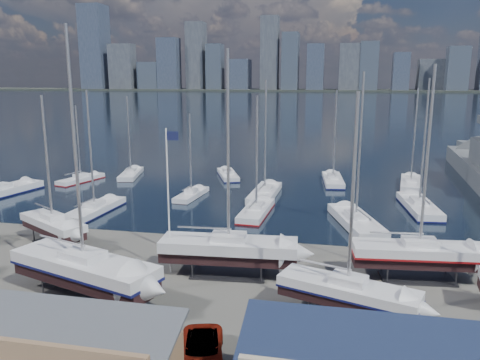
# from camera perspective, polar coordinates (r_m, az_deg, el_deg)

# --- Properties ---
(ground) EXTENTS (1400.00, 1400.00, 0.00)m
(ground) POSITION_cam_1_polar(r_m,az_deg,el_deg) (37.65, -9.76, -11.65)
(ground) COLOR #605E59
(ground) RESTS_ON ground
(water) EXTENTS (1400.00, 600.00, 0.40)m
(water) POSITION_cam_1_polar(r_m,az_deg,el_deg) (342.54, 9.59, 9.50)
(water) COLOR #172135
(water) RESTS_ON ground
(far_shore) EXTENTS (1400.00, 80.00, 2.20)m
(far_shore) POSITION_cam_1_polar(r_m,az_deg,el_deg) (602.25, 10.58, 10.69)
(far_shore) COLOR #2D332D
(far_shore) RESTS_ON ground
(skyline) EXTENTS (639.14, 43.80, 107.69)m
(skyline) POSITION_cam_1_polar(r_m,az_deg,el_deg) (596.55, 9.94, 14.35)
(skyline) COLOR #475166
(skyline) RESTS_ON far_shore
(sailboat_cradle_2) EXTENTS (8.37, 6.14, 13.74)m
(sailboat_cradle_2) POSITION_cam_1_polar(r_m,az_deg,el_deg) (46.69, -21.86, -5.06)
(sailboat_cradle_2) COLOR #2D2D33
(sailboat_cradle_2) RESTS_ON ground
(sailboat_cradle_3) EXTENTS (12.01, 6.64, 18.51)m
(sailboat_cradle_3) POSITION_cam_1_polar(r_m,az_deg,el_deg) (34.77, -18.47, -10.26)
(sailboat_cradle_3) COLOR #2D2D33
(sailboat_cradle_3) RESTS_ON ground
(sailboat_cradle_4) EXTENTS (10.82, 3.73, 17.26)m
(sailboat_cradle_4) POSITION_cam_1_polar(r_m,az_deg,el_deg) (36.85, -1.39, -8.41)
(sailboat_cradle_4) COLOR #2D2D33
(sailboat_cradle_4) RESTS_ON ground
(sailboat_cradle_5) EXTENTS (9.18, 5.22, 14.44)m
(sailboat_cradle_5) POSITION_cam_1_polar(r_m,az_deg,el_deg) (31.01, 12.99, -13.17)
(sailboat_cradle_5) COLOR #2D2D33
(sailboat_cradle_5) RESTS_ON ground
(sailboat_cradle_6) EXTENTS (10.24, 3.80, 16.16)m
(sailboat_cradle_6) POSITION_cam_1_polar(r_m,az_deg,el_deg) (38.55, 20.98, -8.40)
(sailboat_cradle_6) COLOR #2D2D33
(sailboat_cradle_6) RESTS_ON ground
(sailboat_moored_1) EXTENTS (4.28, 8.27, 11.91)m
(sailboat_moored_1) POSITION_cam_1_polar(r_m,az_deg,el_deg) (74.04, -18.83, 0.02)
(sailboat_moored_1) COLOR black
(sailboat_moored_1) RESTS_ON water
(sailboat_moored_2) EXTENTS (4.31, 9.02, 13.12)m
(sailboat_moored_2) POSITION_cam_1_polar(r_m,az_deg,el_deg) (75.68, -13.15, 0.62)
(sailboat_moored_2) COLOR black
(sailboat_moored_2) RESTS_ON water
(sailboat_moored_3) EXTENTS (3.35, 9.93, 14.61)m
(sailboat_moored_3) POSITION_cam_1_polar(r_m,az_deg,el_deg) (56.25, -17.29, -3.62)
(sailboat_moored_3) COLOR black
(sailboat_moored_3) RESTS_ON water
(sailboat_moored_4) EXTENTS (2.79, 7.69, 11.37)m
(sailboat_moored_4) POSITION_cam_1_polar(r_m,az_deg,el_deg) (61.16, -5.95, -1.84)
(sailboat_moored_4) COLOR black
(sailboat_moored_4) RESTS_ON water
(sailboat_moored_5) EXTENTS (5.39, 8.90, 12.87)m
(sailboat_moored_5) POSITION_cam_1_polar(r_m,az_deg,el_deg) (73.19, -1.48, 0.54)
(sailboat_moored_5) COLOR black
(sailboat_moored_5) RESTS_ON water
(sailboat_moored_6) EXTENTS (3.07, 9.48, 13.99)m
(sailboat_moored_6) POSITION_cam_1_polar(r_m,az_deg,el_deg) (53.35, 2.00, -3.91)
(sailboat_moored_6) COLOR black
(sailboat_moored_6) RESTS_ON water
(sailboat_moored_7) EXTENTS (3.27, 10.50, 15.71)m
(sailboat_moored_7) POSITION_cam_1_polar(r_m,az_deg,el_deg) (61.22, 3.04, -1.79)
(sailboat_moored_7) COLOR black
(sailboat_moored_7) RESTS_ON water
(sailboat_moored_8) EXTENTS (3.54, 9.72, 14.23)m
(sailboat_moored_8) POSITION_cam_1_polar(r_m,az_deg,el_deg) (70.55, 11.25, -0.14)
(sailboat_moored_8) COLOR black
(sailboat_moored_8) RESTS_ON water
(sailboat_moored_9) EXTENTS (6.07, 11.40, 16.58)m
(sailboat_moored_9) POSITION_cam_1_polar(r_m,az_deg,el_deg) (50.75, 13.93, -5.11)
(sailboat_moored_9) COLOR black
(sailboat_moored_9) RESTS_ON water
(sailboat_moored_10) EXTENTS (4.00, 10.89, 15.93)m
(sailboat_moored_10) POSITION_cam_1_polar(r_m,az_deg,el_deg) (58.80, 20.96, -3.20)
(sailboat_moored_10) COLOR black
(sailboat_moored_10) RESTS_ON water
(sailboat_moored_11) EXTENTS (4.05, 10.03, 14.57)m
(sailboat_moored_11) POSITION_cam_1_polar(r_m,az_deg,el_deg) (71.46, 20.08, -0.50)
(sailboat_moored_11) COLOR black
(sailboat_moored_11) RESTS_ON water
(car_a) EXTENTS (2.05, 4.54, 1.51)m
(car_a) POSITION_cam_1_polar(r_m,az_deg,el_deg) (32.94, -26.66, -15.03)
(car_a) COLOR gray
(car_a) RESTS_ON ground
(car_b) EXTENTS (4.66, 1.68, 1.53)m
(car_b) POSITION_cam_1_polar(r_m,az_deg,el_deg) (28.81, -19.57, -18.45)
(car_b) COLOR gray
(car_b) RESTS_ON ground
(car_c) EXTENTS (3.48, 5.39, 1.38)m
(car_c) POSITION_cam_1_polar(r_m,az_deg,el_deg) (27.09, -4.65, -20.01)
(car_c) COLOR gray
(car_c) RESTS_ON ground
(flagpole) EXTENTS (1.02, 0.12, 11.53)m
(flagpole) POSITION_cam_1_polar(r_m,az_deg,el_deg) (36.42, -8.65, -1.44)
(flagpole) COLOR white
(flagpole) RESTS_ON ground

